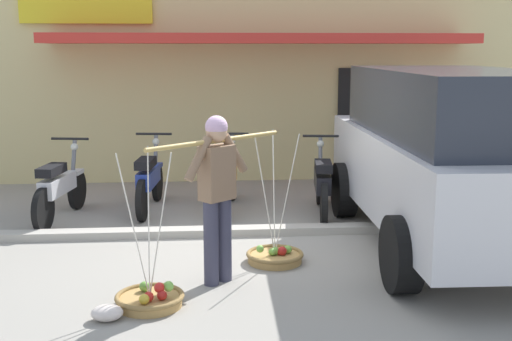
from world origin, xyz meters
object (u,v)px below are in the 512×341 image
motorcycle_second_in_row (149,180)px  motorcycle_nearest_shop (60,188)px  fruit_vendor (217,188)px  parked_truck (451,153)px  fruit_basket_left_side (275,256)px  motorcycle_end_of_row (322,184)px  plastic_litter_bag (107,313)px  fruit_basket_right_side (150,298)px  motorcycle_third_in_row (228,180)px

motorcycle_second_in_row → motorcycle_nearest_shop: bearing=-159.6°
fruit_vendor → parked_truck: size_ratio=0.35×
fruit_basket_left_side → motorcycle_end_of_row: 2.24m
motorcycle_second_in_row → motorcycle_end_of_row: bearing=-10.1°
motorcycle_second_in_row → fruit_basket_left_side: bearing=-57.5°
fruit_vendor → motorcycle_end_of_row: fruit_vendor is taller
plastic_litter_bag → fruit_basket_left_side: bearing=41.4°
fruit_vendor → plastic_litter_bag: fruit_vendor is taller
plastic_litter_bag → motorcycle_second_in_row: bearing=89.1°
motorcycle_end_of_row → parked_truck: 2.12m
fruit_vendor → parked_truck: bearing=19.9°
fruit_basket_right_side → fruit_vendor: bearing=42.2°
fruit_basket_right_side → plastic_litter_bag: (-0.35, -0.29, -0.01)m
plastic_litter_bag → fruit_basket_right_side: bearing=39.6°
fruit_vendor → motorcycle_second_in_row: fruit_vendor is taller
fruit_basket_left_side → motorcycle_nearest_shop: bearing=143.7°
motorcycle_third_in_row → plastic_litter_bag: (-1.20, -3.84, -0.38)m
motorcycle_third_in_row → parked_truck: 3.29m
fruit_vendor → parked_truck: parked_truck is taller
fruit_basket_left_side → motorcycle_third_in_row: fruit_basket_left_side is taller
fruit_basket_left_side → motorcycle_third_in_row: 2.47m
fruit_vendor → fruit_basket_left_side: (0.64, 0.57, -0.90)m
motorcycle_end_of_row → motorcycle_second_in_row: bearing=169.9°
fruit_basket_left_side → motorcycle_end_of_row: (0.89, 2.02, 0.38)m
fruit_vendor → plastic_litter_bag: bearing=-138.7°
motorcycle_end_of_row → plastic_litter_bag: size_ratio=6.48×
fruit_vendor → motorcycle_second_in_row: 3.21m
fruit_basket_right_side → plastic_litter_bag: 0.45m
motorcycle_third_in_row → parked_truck: bearing=-38.1°
fruit_vendor → motorcycle_second_in_row: bearing=107.0°
fruit_vendor → fruit_basket_left_side: size_ratio=1.17×
parked_truck → motorcycle_third_in_row: bearing=141.9°
motorcycle_nearest_shop → motorcycle_end_of_row: 3.64m
motorcycle_third_in_row → motorcycle_end_of_row: same height
motorcycle_nearest_shop → plastic_litter_bag: 3.66m
fruit_basket_right_side → motorcycle_second_in_row: size_ratio=0.80×
motorcycle_nearest_shop → fruit_vendor: bearing=-50.9°
parked_truck → plastic_litter_bag: (-3.73, -1.86, -1.06)m
motorcycle_second_in_row → motorcycle_third_in_row: same height
fruit_basket_right_side → parked_truck: parked_truck is taller
fruit_basket_right_side → motorcycle_end_of_row: (2.17, 3.17, 0.37)m
motorcycle_second_in_row → motorcycle_third_in_row: bearing=-2.9°
plastic_litter_bag → fruit_vendor: bearing=41.3°
motorcycle_second_in_row → motorcycle_end_of_row: 2.50m
fruit_vendor → motorcycle_third_in_row: fruit_vendor is taller
fruit_vendor → fruit_basket_right_side: 1.24m
motorcycle_third_in_row → motorcycle_second_in_row: bearing=177.1°
motorcycle_third_in_row → motorcycle_nearest_shop: bearing=-170.6°
motorcycle_third_in_row → plastic_litter_bag: bearing=-107.3°
motorcycle_end_of_row → fruit_basket_right_side: bearing=-124.4°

